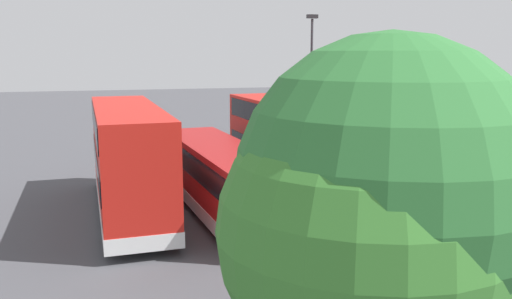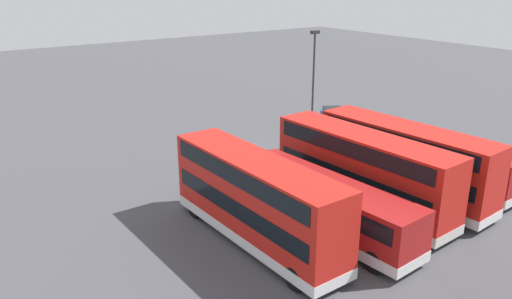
# 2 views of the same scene
# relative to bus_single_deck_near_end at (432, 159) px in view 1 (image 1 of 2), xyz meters

# --- Properties ---
(ground_plane) EXTENTS (140.00, 140.00, 0.00)m
(ground_plane) POSITION_rel_bus_single_deck_near_end_xyz_m (7.30, -11.56, -1.62)
(ground_plane) COLOR #47474C
(bus_single_deck_near_end) EXTENTS (2.99, 10.65, 2.95)m
(bus_single_deck_near_end) POSITION_rel_bus_single_deck_near_end_xyz_m (0.00, 0.00, 0.00)
(bus_single_deck_near_end) COLOR #A51919
(bus_single_deck_near_end) RESTS_ON ground
(bus_double_decker_second) EXTENTS (3.42, 11.62, 4.55)m
(bus_double_decker_second) POSITION_rel_bus_single_deck_near_end_xyz_m (3.77, 0.12, 0.83)
(bus_double_decker_second) COLOR red
(bus_double_decker_second) RESTS_ON ground
(bus_double_decker_third) EXTENTS (3.29, 11.87, 4.55)m
(bus_double_decker_third) POSITION_rel_bus_single_deck_near_end_xyz_m (7.07, -0.18, 0.83)
(bus_double_decker_third) COLOR red
(bus_double_decker_third) RESTS_ON ground
(bus_single_deck_fourth) EXTENTS (3.39, 11.38, 2.95)m
(bus_single_deck_fourth) POSITION_rel_bus_single_deck_near_end_xyz_m (10.74, 0.75, 0.00)
(bus_single_deck_fourth) COLOR #A51919
(bus_single_deck_fourth) RESTS_ON ground
(bus_double_decker_fifth) EXTENTS (2.88, 11.69, 4.55)m
(bus_double_decker_fifth) POSITION_rel_bus_single_deck_near_end_xyz_m (14.40, -0.43, 0.83)
(bus_double_decker_fifth) COLOR red
(bus_double_decker_fifth) RESTS_ON ground
(car_hatchback_silver) EXTENTS (3.84, 4.68, 1.43)m
(car_hatchback_silver) POSITION_rel_bus_single_deck_near_end_xyz_m (-3.72, -13.89, -0.92)
(car_hatchback_silver) COLOR #1E479E
(car_hatchback_silver) RESTS_ON ground
(lamp_post_tall) EXTENTS (0.70, 0.30, 9.14)m
(lamp_post_tall) POSITION_rel_bus_single_deck_near_end_xyz_m (2.24, -10.18, 3.65)
(lamp_post_tall) COLOR #38383D
(lamp_post_tall) RESTS_ON ground
(waste_bin_yellow) EXTENTS (0.60, 0.60, 0.95)m
(waste_bin_yellow) POSITION_rel_bus_single_deck_near_end_xyz_m (9.25, -11.56, -1.15)
(waste_bin_yellow) COLOR #333338
(waste_bin_yellow) RESTS_ON ground
(tree_leftmost) EXTENTS (5.01, 5.01, 7.06)m
(tree_leftmost) POSITION_rel_bus_single_deck_near_end_xyz_m (11.01, 14.54, 2.92)
(tree_leftmost) COLOR #4C3823
(tree_leftmost) RESTS_ON ground
(tree_midleft) EXTENTS (4.73, 4.73, 6.25)m
(tree_midleft) POSITION_rel_bus_single_deck_near_end_xyz_m (11.48, 14.70, 2.26)
(tree_midleft) COLOR #4C3823
(tree_midleft) RESTS_ON ground
(tree_midright) EXTENTS (4.31, 4.31, 6.96)m
(tree_midright) POSITION_rel_bus_single_deck_near_end_xyz_m (9.58, 13.19, 3.16)
(tree_midright) COLOR #4C3823
(tree_midright) RESTS_ON ground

